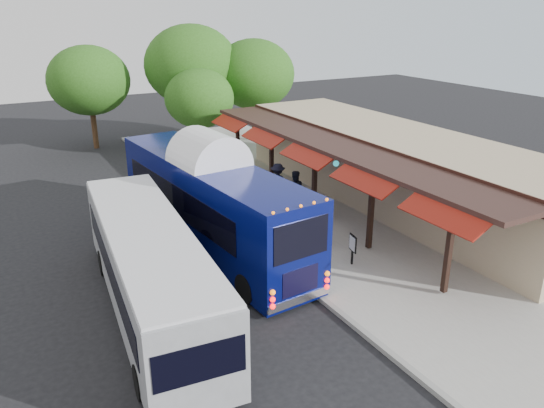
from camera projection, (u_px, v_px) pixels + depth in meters
ground at (287, 274)px, 19.51m from camera, size 90.00×90.00×0.00m
sidewalk at (335, 213)px, 25.03m from camera, size 10.00×40.00×0.15m
curb at (241, 234)px, 22.78m from camera, size 0.20×40.00×0.16m
station_shelter at (393, 167)px, 25.94m from camera, size 8.15×20.00×3.60m
coach_bus at (211, 199)px, 21.03m from camera, size 3.59×12.12×3.82m
city_bus at (149, 266)px, 16.53m from camera, size 3.39×11.21×2.97m
ped_a at (287, 226)px, 21.32m from camera, size 0.71×0.66×1.63m
ped_b at (294, 191)px, 24.83m from camera, size 1.15×1.02×1.96m
ped_c at (323, 222)px, 21.61m from camera, size 1.05×0.57×1.70m
ped_d at (278, 182)px, 26.13m from camera, size 1.42×1.22×1.91m
sign_board at (353, 245)px, 19.65m from camera, size 0.15×0.53×1.18m
tree_left at (199, 98)px, 33.59m from camera, size 4.41×4.41×5.65m
tree_mid at (192, 65)px, 36.09m from camera, size 6.40×6.40×8.20m
tree_right at (254, 74)px, 36.77m from camera, size 5.64×5.64×7.23m
tree_far at (89, 80)px, 35.23m from camera, size 5.41×5.41×6.92m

